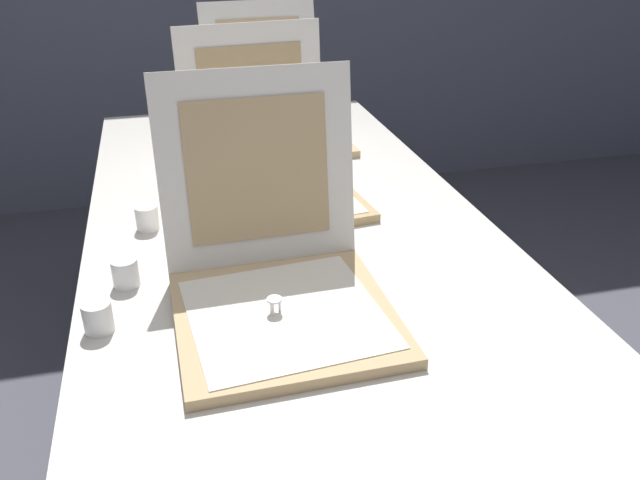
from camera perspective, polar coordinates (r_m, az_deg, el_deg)
table at (r=1.51m, az=-2.20°, el=-1.00°), size 0.94×2.12×0.75m
pizza_box_front at (r=1.19m, az=-3.70°, el=-3.59°), size 0.40×0.46×0.41m
pizza_box_middle at (r=1.66m, az=-4.26°, el=5.70°), size 0.43×0.47×0.41m
pizza_box_back at (r=2.10m, az=-3.87°, el=10.39°), size 0.42×0.51×0.40m
cup_white_mid at (r=1.55m, az=-15.03°, el=1.91°), size 0.05×0.05×0.06m
cup_white_near_left at (r=1.21m, az=-19.03°, el=-6.45°), size 0.05×0.05×0.06m
cup_white_near_center at (r=1.33m, az=-16.81°, el=-2.77°), size 0.05×0.05×0.06m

